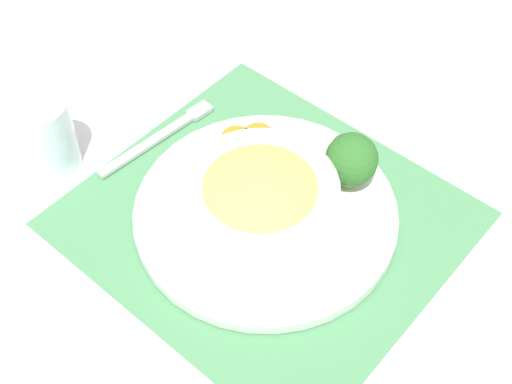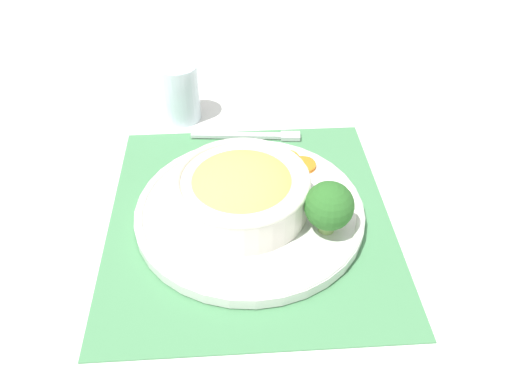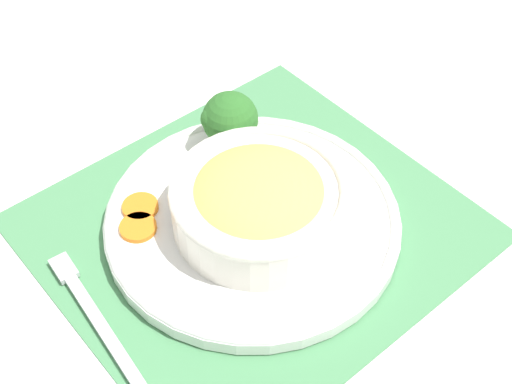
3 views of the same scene
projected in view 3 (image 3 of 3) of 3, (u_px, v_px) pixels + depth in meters
ground_plane at (253, 228)px, 0.77m from camera, size 4.00×4.00×0.00m
placemat at (253, 227)px, 0.77m from camera, size 0.43×0.39×0.00m
plate at (252, 219)px, 0.76m from camera, size 0.32×0.32×0.02m
bowl at (256, 203)px, 0.73m from camera, size 0.18×0.18×0.07m
broccoli_floret at (230, 119)px, 0.80m from camera, size 0.06×0.06×0.07m
carrot_slice_near at (140, 207)px, 0.76m from camera, size 0.04×0.04×0.01m
carrot_slice_middle at (138, 227)px, 0.74m from camera, size 0.04×0.04×0.01m
fork at (88, 306)px, 0.69m from camera, size 0.03×0.18×0.01m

